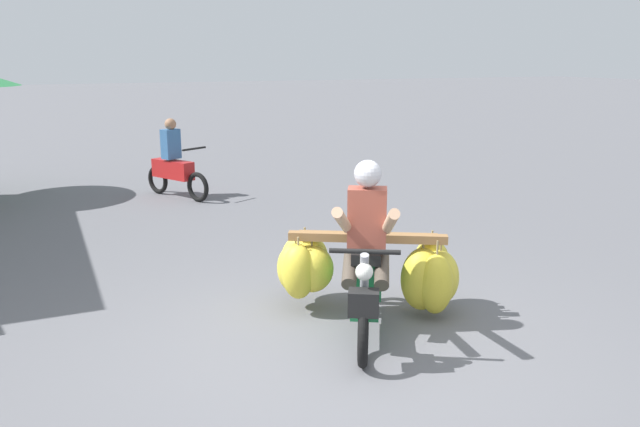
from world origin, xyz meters
The scene contains 3 objects.
ground_plane centered at (0.00, 0.00, 0.00)m, with size 120.00×120.00×0.00m, color slate.
motorbike_main_loaded centered at (0.62, 0.67, 0.50)m, with size 1.73×2.04×1.58m.
motorbike_distant_ahead_left centered at (0.06, 6.84, 0.57)m, with size 0.87×1.48×1.40m.
Camera 1 is at (-2.10, -4.42, 2.44)m, focal length 35.85 mm.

